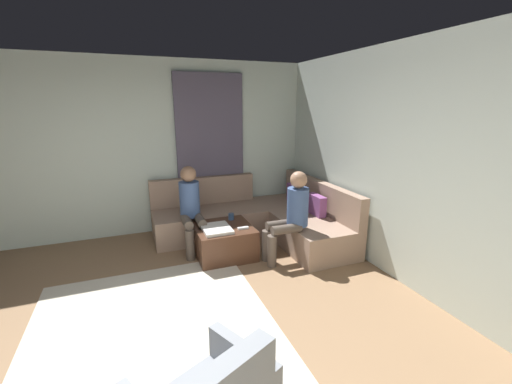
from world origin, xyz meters
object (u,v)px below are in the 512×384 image
game_remote (243,228)px  person_on_couch_side (191,206)px  sectional_couch (260,219)px  ottoman (224,241)px  person_on_couch_back (291,213)px  coffee_mug (231,217)px

game_remote → person_on_couch_side: person_on_couch_side is taller
sectional_couch → ottoman: 0.88m
ottoman → person_on_couch_back: 1.01m
coffee_mug → game_remote: (0.40, 0.04, -0.04)m
person_on_couch_back → ottoman: bearing=60.5°
sectional_couch → coffee_mug: sectional_couch is taller
game_remote → person_on_couch_side: size_ratio=0.12×
coffee_mug → person_on_couch_side: bearing=-101.4°
coffee_mug → game_remote: coffee_mug is taller
person_on_couch_side → ottoman: bearing=137.8°
person_on_couch_side → person_on_couch_back: bearing=146.1°
game_remote → coffee_mug: bearing=-174.3°
sectional_couch → coffee_mug: 0.64m
ottoman → person_on_couch_back: person_on_couch_back is taller
sectional_couch → person_on_couch_side: person_on_couch_side is taller
game_remote → person_on_couch_back: (0.27, 0.57, 0.23)m
ottoman → person_on_couch_side: size_ratio=0.63×
game_remote → person_on_couch_side: (-0.51, -0.58, 0.23)m
sectional_couch → person_on_couch_side: size_ratio=2.12×
person_on_couch_back → sectional_couch: bearing=3.4°
sectional_couch → coffee_mug: bearing=-65.1°
sectional_couch → game_remote: bearing=-38.0°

